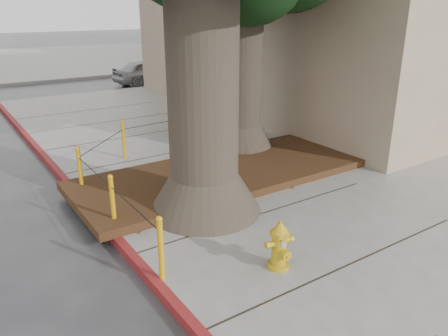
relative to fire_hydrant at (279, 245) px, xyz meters
name	(u,v)px	position (x,y,z in m)	size (l,w,h in m)	color
ground	(324,285)	(0.41, -0.52, -0.51)	(140.00, 140.00, 0.00)	#28282B
sidewalk_main	(419,155)	(6.41, 1.98, -0.44)	(16.00, 26.00, 0.15)	slate
sidewalk_far	(86,57)	(6.41, 29.48, -0.44)	(16.00, 20.00, 0.15)	slate
curb_red	(121,245)	(-1.59, 1.98, -0.44)	(0.14, 26.00, 0.16)	maroon
planter_bed	(223,173)	(1.31, 3.38, -0.28)	(6.40, 2.60, 0.16)	black
bollard_ring	(137,164)	(-0.46, 3.86, 0.15)	(3.79, 5.39, 0.95)	orange
fire_hydrant	(279,245)	(0.00, 0.00, 0.00)	(0.39, 0.36, 0.74)	gold
car_silver	(148,71)	(5.53, 16.49, 0.08)	(1.40, 3.48, 1.19)	#A4A3A8
car_red	(236,60)	(12.12, 18.21, 0.06)	(1.21, 3.47, 1.14)	maroon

